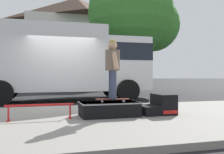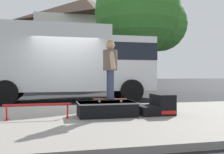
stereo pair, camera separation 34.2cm
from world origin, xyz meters
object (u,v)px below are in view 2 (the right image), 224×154
grind_rail (38,107)px  skater_kid (110,64)px  skate_box (107,108)px  kicker_ramp (158,106)px  skateboard (110,99)px  box_truck (70,60)px  street_tree_main (142,15)px

grind_rail → skater_kid: bearing=0.2°
skate_box → skater_kid: 1.04m
kicker_ramp → skateboard: kicker_ramp is taller
skate_box → skater_kid: size_ratio=0.97×
grind_rail → kicker_ramp: bearing=0.4°
box_truck → street_tree_main: (4.44, 3.50, 2.91)m
box_truck → street_tree_main: street_tree_main is taller
grind_rail → street_tree_main: 11.06m
skate_box → kicker_ramp: (1.26, -0.00, 0.02)m
street_tree_main → skate_box: bearing=-114.8°
grind_rail → skateboard: (1.62, 0.00, 0.14)m
kicker_ramp → box_truck: size_ratio=0.12×
skate_box → street_tree_main: street_tree_main is taller
skate_box → box_truck: 5.30m
kicker_ramp → box_truck: 5.55m
skate_box → box_truck: bearing=95.3°
box_truck → street_tree_main: 6.36m
kicker_ramp → street_tree_main: (2.70, 8.59, 4.29)m
grind_rail → skater_kid: skater_kid is taller
skateboard → street_tree_main: 10.29m
skateboard → skater_kid: size_ratio=0.58×
box_truck → skateboard: bearing=-83.8°
street_tree_main → box_truck: bearing=-141.7°
skater_kid → street_tree_main: street_tree_main is taller
kicker_ramp → street_tree_main: street_tree_main is taller
kicker_ramp → skater_kid: (-1.18, -0.01, 1.01)m
skateboard → box_truck: box_truck is taller
grind_rail → skateboard: size_ratio=1.79×
skater_kid → skate_box: bearing=170.2°
skate_box → skateboard: size_ratio=1.67×
skateboard → street_tree_main: (3.88, 8.60, 4.10)m
skate_box → grind_rail: size_ratio=0.94×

